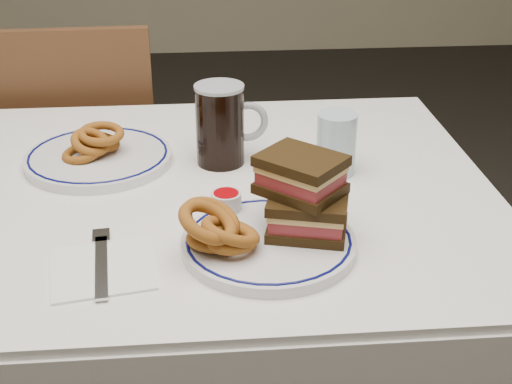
{
  "coord_description": "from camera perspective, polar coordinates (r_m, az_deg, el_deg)",
  "views": [
    {
      "loc": [
        0.11,
        -1.13,
        1.31
      ],
      "look_at": [
        0.19,
        -0.22,
        0.85
      ],
      "focal_mm": 50.0,
      "sensor_mm": 36.0,
      "label": 1
    }
  ],
  "objects": [
    {
      "name": "dining_table",
      "position": [
        1.32,
        -9.15,
        -3.81
      ],
      "size": [
        1.27,
        0.87,
        0.75
      ],
      "color": "white",
      "rests_on": "floor"
    },
    {
      "name": "onion_rings_far",
      "position": [
        1.37,
        -12.85,
        3.92
      ],
      "size": [
        0.12,
        0.11,
        0.07
      ],
      "color": "#66330D",
      "rests_on": "far_plate"
    },
    {
      "name": "main_plate",
      "position": [
        1.07,
        1.01,
        -4.08
      ],
      "size": [
        0.26,
        0.26,
        0.02
      ],
      "color": "silver",
      "rests_on": "dining_table"
    },
    {
      "name": "ketchup_ramekin",
      "position": [
        1.14,
        -2.4,
        -0.63
      ],
      "size": [
        0.05,
        0.05,
        0.03
      ],
      "color": "silver",
      "rests_on": "main_plate"
    },
    {
      "name": "water_glass",
      "position": [
        1.3,
        6.43,
        3.86
      ],
      "size": [
        0.07,
        0.07,
        0.11
      ],
      "primitive_type": "cylinder",
      "color": "#A6C6D7",
      "rests_on": "dining_table"
    },
    {
      "name": "napkin_fork",
      "position": [
        1.05,
        -12.25,
        -5.88
      ],
      "size": [
        0.17,
        0.19,
        0.01
      ],
      "color": "white",
      "rests_on": "dining_table"
    },
    {
      "name": "onion_rings_main",
      "position": [
        1.03,
        -3.04,
        -3.01
      ],
      "size": [
        0.13,
        0.11,
        0.09
      ],
      "color": "#66330D",
      "rests_on": "main_plate"
    },
    {
      "name": "reuben_sandwich",
      "position": [
        1.06,
        3.88,
        -0.23
      ],
      "size": [
        0.15,
        0.15,
        0.12
      ],
      "color": "black",
      "rests_on": "main_plate"
    },
    {
      "name": "far_plate",
      "position": [
        1.38,
        -12.48,
        2.72
      ],
      "size": [
        0.28,
        0.28,
        0.02
      ],
      "color": "silver",
      "rests_on": "dining_table"
    },
    {
      "name": "beer_mug",
      "position": [
        1.33,
        -2.76,
        5.46
      ],
      "size": [
        0.14,
        0.09,
        0.15
      ],
      "color": "black",
      "rests_on": "dining_table"
    },
    {
      "name": "chair_far",
      "position": [
        1.97,
        -13.83,
        1.58
      ],
      "size": [
        0.43,
        0.43,
        0.91
      ],
      "color": "#452B16",
      "rests_on": "floor"
    }
  ]
}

